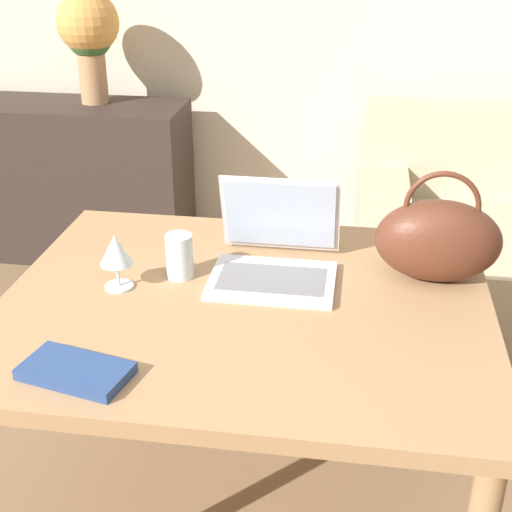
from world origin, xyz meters
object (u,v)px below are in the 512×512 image
wine_glass (116,252)px  handbag (438,240)px  drinking_glass (179,256)px  laptop (276,249)px  flower_vase (89,32)px

wine_glass → handbag: 0.80m
handbag → wine_glass: bearing=-168.1°
drinking_glass → handbag: size_ratio=0.37×
drinking_glass → wine_glass: size_ratio=0.81×
wine_glass → handbag: bearing=11.9°
laptop → handbag: handbag is taller
flower_vase → handbag: bearing=-46.0°
laptop → wine_glass: (-0.38, -0.15, 0.04)m
drinking_glass → handbag: handbag is taller
wine_glass → handbag: (0.78, 0.16, 0.01)m
wine_glass → laptop: bearing=21.8°
laptop → handbag: size_ratio=1.01×
drinking_glass → flower_vase: 1.81m
wine_glass → drinking_glass: bearing=30.7°
laptop → handbag: bearing=2.1°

